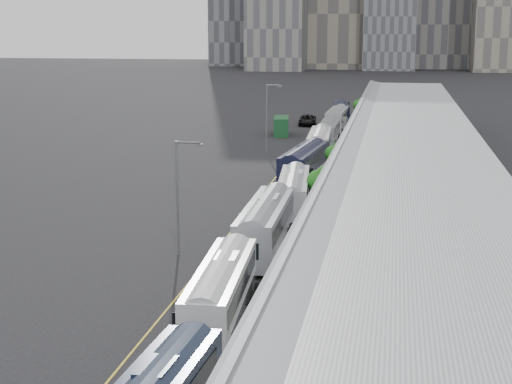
% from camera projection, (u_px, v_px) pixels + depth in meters
% --- Properties ---
extents(sidewalk, '(10.00, 170.00, 0.12)m').
position_uv_depth(sidewalk, '(361.00, 236.00, 62.48)').
color(sidewalk, gray).
rests_on(sidewalk, ground).
extents(lane_line, '(0.12, 160.00, 0.02)m').
position_uv_depth(lane_line, '(232.00, 230.00, 64.30)').
color(lane_line, gold).
rests_on(lane_line, ground).
extents(depot, '(12.45, 160.40, 7.20)m').
position_uv_depth(depot, '(413.00, 195.00, 61.08)').
color(depot, gray).
rests_on(depot, ground).
extents(bus_2, '(3.19, 12.42, 3.60)m').
position_uv_depth(bus_2, '(221.00, 298.00, 43.81)').
color(bus_2, silver).
rests_on(bus_2, ground).
extents(bus_3, '(3.01, 13.60, 3.96)m').
position_uv_depth(bus_3, '(266.00, 230.00, 57.77)').
color(bus_3, gray).
rests_on(bus_3, ground).
extents(bus_4, '(3.69, 12.78, 3.68)m').
position_uv_depth(bus_4, '(294.00, 197.00, 69.60)').
color(bus_4, '#B0B2BB').
rests_on(bus_4, ground).
extents(bus_5, '(4.03, 13.66, 3.93)m').
position_uv_depth(bus_5, '(304.00, 167.00, 83.96)').
color(bus_5, black).
rests_on(bus_5, ground).
extents(bus_6, '(3.23, 13.02, 3.77)m').
position_uv_depth(bus_6, '(320.00, 147.00, 98.78)').
color(bus_6, white).
rests_on(bus_6, ground).
extents(bus_7, '(2.70, 12.04, 3.51)m').
position_uv_depth(bus_7, '(329.00, 135.00, 110.72)').
color(bus_7, gray).
rests_on(bus_7, ground).
extents(bus_8, '(2.94, 12.95, 3.77)m').
position_uv_depth(bus_8, '(337.00, 121.00, 125.73)').
color(bus_8, '#A4A7AE').
rests_on(bus_8, ground).
extents(bus_9, '(3.72, 12.57, 3.62)m').
position_uv_depth(bus_9, '(341.00, 114.00, 136.61)').
color(bus_9, black).
rests_on(bus_9, ground).
extents(tree_1, '(1.15, 1.15, 3.48)m').
position_uv_depth(tree_1, '(283.00, 305.00, 38.99)').
color(tree_1, black).
rests_on(tree_1, ground).
extents(tree_2, '(2.52, 2.52, 4.75)m').
position_uv_depth(tree_2, '(324.00, 181.00, 67.11)').
color(tree_2, black).
rests_on(tree_2, ground).
extents(tree_3, '(2.44, 2.44, 4.49)m').
position_uv_depth(tree_3, '(338.00, 154.00, 82.71)').
color(tree_3, black).
rests_on(tree_3, ground).
extents(tree_4, '(1.50, 1.50, 4.14)m').
position_uv_depth(tree_4, '(357.00, 122.00, 110.07)').
color(tree_4, black).
rests_on(tree_4, ground).
extents(tree_5, '(2.39, 2.39, 4.65)m').
position_uv_depth(tree_5, '(361.00, 105.00, 133.01)').
color(tree_5, black).
rests_on(tree_5, ground).
extents(street_lamp_near, '(2.04, 0.22, 8.43)m').
position_uv_depth(street_lamp_near, '(180.00, 189.00, 56.46)').
color(street_lamp_near, '#59595E').
rests_on(street_lamp_near, ground).
extents(street_lamp_far, '(2.04, 0.22, 9.11)m').
position_uv_depth(street_lamp_far, '(268.00, 114.00, 102.53)').
color(street_lamp_far, '#59595E').
rests_on(street_lamp_far, ground).
extents(shipping_container, '(3.06, 6.67, 2.80)m').
position_uv_depth(shipping_container, '(281.00, 126.00, 121.13)').
color(shipping_container, '#123D1E').
rests_on(shipping_container, ground).
extents(suv, '(3.47, 6.58, 1.76)m').
position_uv_depth(suv, '(307.00, 120.00, 133.47)').
color(suv, black).
rests_on(suv, ground).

